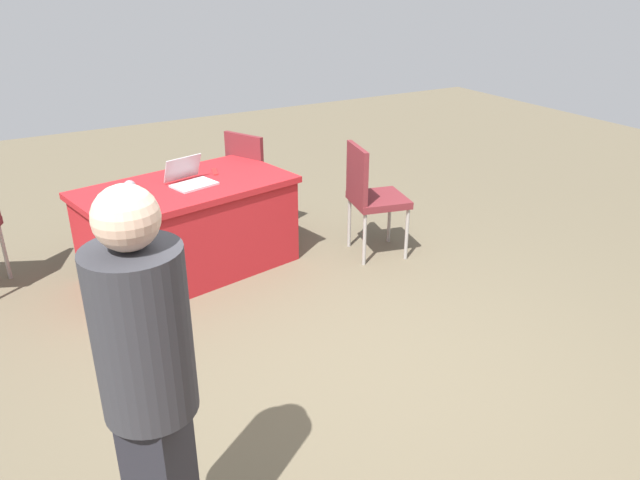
{
  "coord_description": "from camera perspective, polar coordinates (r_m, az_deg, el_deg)",
  "views": [
    {
      "loc": [
        1.68,
        2.52,
        2.3
      ],
      "look_at": [
        0.14,
        -0.17,
        0.9
      ],
      "focal_mm": 34.24,
      "sensor_mm": 36.0,
      "label": 1
    }
  ],
  "objects": [
    {
      "name": "laptop_silver",
      "position": [
        4.86,
        -12.0,
        5.55
      ],
      "size": [
        0.38,
        0.36,
        0.21
      ],
      "rotation": [
        0.0,
        0.0,
        0.26
      ],
      "color": "silver",
      "rests_on": "table_foreground"
    },
    {
      "name": "person_presenter",
      "position": [
        2.33,
        -15.69,
        -12.54
      ],
      "size": [
        0.48,
        0.48,
        1.68
      ],
      "rotation": [
        0.0,
        0.0,
        0.89
      ],
      "color": "#26262D",
      "rests_on": "ground"
    },
    {
      "name": "ground_plane",
      "position": [
        3.8,
        3.17,
        -12.94
      ],
      "size": [
        14.4,
        14.4,
        0.0
      ],
      "primitive_type": "plane",
      "color": "brown"
    },
    {
      "name": "chair_tucked_right",
      "position": [
        5.13,
        4.78,
        4.43
      ],
      "size": [
        0.53,
        0.53,
        0.97
      ],
      "rotation": [
        0.0,
        0.0,
        1.34
      ],
      "color": "#9E9993",
      "rests_on": "ground"
    },
    {
      "name": "chair_tucked_left",
      "position": [
        5.68,
        -6.15,
        6.09
      ],
      "size": [
        0.59,
        0.59,
        0.95
      ],
      "rotation": [
        0.0,
        0.0,
        2.02
      ],
      "color": "#9E9993",
      "rests_on": "ground"
    },
    {
      "name": "scissors_red",
      "position": [
        5.14,
        -9.8,
        6.32
      ],
      "size": [
        0.08,
        0.18,
        0.01
      ],
      "primitive_type": "cube",
      "rotation": [
        0.0,
        0.0,
        1.31
      ],
      "color": "red",
      "rests_on": "table_foreground"
    },
    {
      "name": "yarn_ball",
      "position": [
        4.8,
        -17.36,
        4.79
      ],
      "size": [
        0.1,
        0.1,
        0.1
      ],
      "primitive_type": "sphere",
      "color": "gray",
      "rests_on": "table_foreground"
    },
    {
      "name": "table_foreground",
      "position": [
        5.02,
        -12.12,
        1.14
      ],
      "size": [
        1.77,
        1.19,
        0.74
      ],
      "rotation": [
        0.0,
        0.0,
        0.19
      ],
      "color": "#AD1E23",
      "rests_on": "ground"
    }
  ]
}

